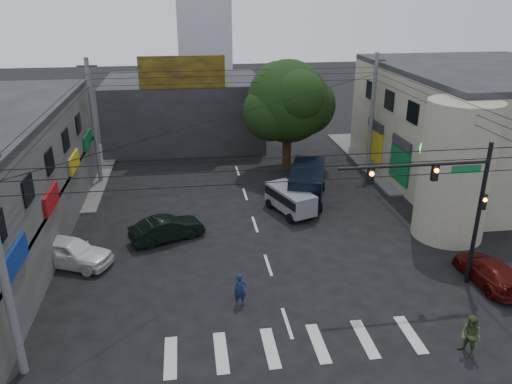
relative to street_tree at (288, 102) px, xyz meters
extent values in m
plane|color=black|center=(-4.00, -17.00, -5.47)|extent=(160.00, 160.00, 0.00)
cube|color=#514F4C|center=(-22.00, 1.00, -5.40)|extent=(16.00, 16.00, 0.15)
cube|color=#514F4C|center=(14.00, 1.00, -5.40)|extent=(16.00, 16.00, 0.15)
cube|color=gray|center=(14.00, -4.00, -1.47)|extent=(14.00, 18.00, 8.00)
cylinder|color=gray|center=(7.00, -13.00, -1.47)|extent=(4.00, 4.00, 8.00)
cube|color=#232326|center=(-8.00, 9.00, -2.47)|extent=(14.00, 10.00, 6.00)
cube|color=olive|center=(-8.00, 4.10, 1.83)|extent=(7.00, 0.30, 2.60)
cylinder|color=black|center=(0.00, 0.00, -3.27)|extent=(0.70, 0.70, 4.40)
sphere|color=black|center=(0.00, 0.00, 0.03)|extent=(6.40, 6.40, 6.40)
cylinder|color=black|center=(5.50, -18.00, -1.87)|extent=(0.20, 0.20, 7.20)
cylinder|color=black|center=(2.00, -18.00, 0.83)|extent=(7.00, 0.14, 0.14)
cube|color=black|center=(3.00, -18.00, 0.43)|extent=(0.28, 0.22, 0.75)
cube|color=black|center=(0.00, -18.00, 0.43)|extent=(0.28, 0.22, 0.75)
sphere|color=orange|center=(3.00, -18.14, 0.58)|extent=(0.20, 0.20, 0.20)
sphere|color=orange|center=(0.00, -18.14, 0.58)|extent=(0.20, 0.20, 0.20)
cube|color=#0D602E|center=(4.50, -18.00, 0.53)|extent=(1.40, 0.06, 0.35)
cylinder|color=#59595B|center=(-14.50, -21.50, -0.87)|extent=(0.32, 0.32, 9.20)
cylinder|color=#59595B|center=(-14.50, -1.00, -0.87)|extent=(0.32, 0.32, 9.20)
cylinder|color=#59595B|center=(6.50, -1.00, -0.87)|extent=(0.32, 0.32, 9.20)
imported|color=black|center=(-9.32, -11.27, -4.78)|extent=(4.38, 5.25, 1.40)
imported|color=white|center=(-14.30, -13.46, -4.70)|extent=(5.16, 5.88, 1.54)
imported|color=#480C0A|center=(6.50, -18.20, -4.83)|extent=(2.15, 4.56, 1.28)
imported|color=#132042|center=(-5.87, -18.33, -4.68)|extent=(0.65, 0.49, 1.58)
imported|color=#384A22|center=(2.69, -23.01, -4.58)|extent=(1.37, 1.32, 1.79)
camera|label=1|loc=(-7.91, -37.62, 7.98)|focal=35.00mm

